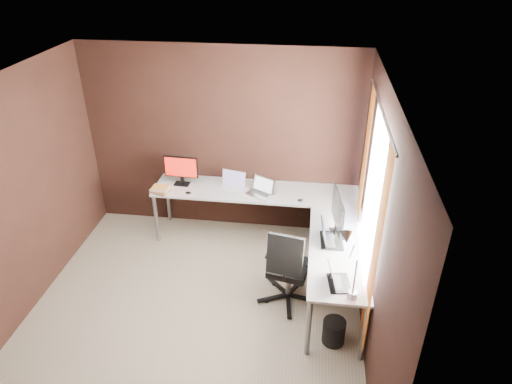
# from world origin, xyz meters

# --- Properties ---
(room) EXTENTS (3.60, 3.60, 2.50)m
(room) POSITION_xyz_m (0.34, 0.07, 1.28)
(room) COLOR tan
(room) RESTS_ON ground
(desk) EXTENTS (2.65, 2.25, 0.73)m
(desk) POSITION_xyz_m (0.84, 1.04, 0.68)
(desk) COLOR silver
(desk) RESTS_ON ground
(drawer_pedestal) EXTENTS (0.42, 0.50, 0.60)m
(drawer_pedestal) POSITION_xyz_m (1.43, 1.15, 0.30)
(drawer_pedestal) COLOR silver
(drawer_pedestal) RESTS_ON ground
(monitor_left) EXTENTS (0.45, 0.13, 0.39)m
(monitor_left) POSITION_xyz_m (-0.51, 1.55, 0.95)
(monitor_left) COLOR black
(monitor_left) RESTS_ON desk
(monitor_right) EXTENTS (0.17, 0.59, 0.49)m
(monitor_right) POSITION_xyz_m (1.48, 0.64, 1.01)
(monitor_right) COLOR black
(monitor_right) RESTS_ON desk
(laptop_white) EXTENTS (0.37, 0.30, 0.22)m
(laptop_white) POSITION_xyz_m (0.17, 1.52, 0.78)
(laptop_white) COLOR silver
(laptop_white) RESTS_ON desk
(laptop_silver) EXTENTS (0.38, 0.35, 0.21)m
(laptop_silver) POSITION_xyz_m (0.56, 1.42, 0.78)
(laptop_silver) COLOR silver
(laptop_silver) RESTS_ON desk
(laptop_black_big) EXTENTS (0.26, 0.35, 0.23)m
(laptop_black_big) POSITION_xyz_m (1.40, 0.50, 0.78)
(laptop_black_big) COLOR black
(laptop_black_big) RESTS_ON desk
(laptop_black_small) EXTENTS (0.24, 0.31, 0.19)m
(laptop_black_small) POSITION_xyz_m (1.47, -0.19, 0.77)
(laptop_black_small) COLOR black
(laptop_black_small) RESTS_ON desk
(book_stack) EXTENTS (0.27, 0.24, 0.07)m
(book_stack) POSITION_xyz_m (-0.73, 1.30, 0.76)
(book_stack) COLOR #A17856
(book_stack) RESTS_ON desk
(mouse_left) EXTENTS (0.09, 0.07, 0.03)m
(mouse_left) POSITION_xyz_m (-0.36, 1.30, 0.74)
(mouse_left) COLOR black
(mouse_left) RESTS_ON desk
(mouse_corner) EXTENTS (0.08, 0.05, 0.03)m
(mouse_corner) POSITION_xyz_m (1.06, 1.30, 0.74)
(mouse_corner) COLOR black
(mouse_corner) RESTS_ON desk
(desk_lamp) EXTENTS (0.20, 0.24, 0.66)m
(desk_lamp) POSITION_xyz_m (1.55, -0.28, 1.15)
(desk_lamp) COLOR slate
(desk_lamp) RESTS_ON desk
(office_chair) EXTENTS (0.54, 0.56, 0.97)m
(office_chair) POSITION_xyz_m (0.99, 0.33, 0.28)
(office_chair) COLOR black
(office_chair) RESTS_ON ground
(wastebasket) EXTENTS (0.31, 0.31, 0.27)m
(wastebasket) POSITION_xyz_m (1.50, -0.22, 0.13)
(wastebasket) COLOR black
(wastebasket) RESTS_ON ground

